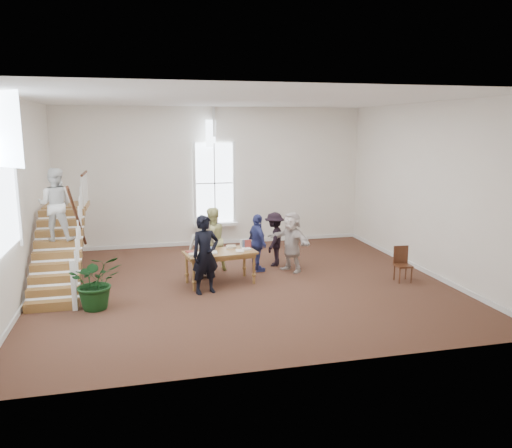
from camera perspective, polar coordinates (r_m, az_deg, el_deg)
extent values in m
plane|color=#49291D|center=(12.56, -1.54, -6.86)|extent=(10.00, 10.00, 0.00)
plane|color=silver|center=(16.46, -4.80, 5.39)|extent=(10.00, 0.00, 10.00)
plane|color=silver|center=(7.77, 5.16, -0.96)|extent=(10.00, 0.00, 10.00)
plane|color=silver|center=(12.09, -25.51, 2.31)|extent=(0.00, 9.00, 9.00)
plane|color=silver|center=(13.95, 18.99, 3.81)|extent=(0.00, 9.00, 9.00)
plane|color=white|center=(11.97, -1.66, 14.10)|extent=(10.00, 10.00, 0.00)
cube|color=white|center=(16.51, -4.62, -0.03)|extent=(1.45, 0.28, 0.10)
plane|color=white|center=(16.42, -4.76, 4.68)|extent=(2.60, 0.00, 2.60)
plane|color=white|center=(16.32, -4.85, 10.27)|extent=(0.60, 0.60, 0.85)
plane|color=white|center=(10.58, -27.00, 3.00)|extent=(0.00, 2.40, 2.40)
cube|color=white|center=(16.79, -4.66, -2.08)|extent=(10.00, 0.04, 0.12)
imported|color=pink|center=(16.44, -4.61, 0.63)|extent=(0.17, 0.17, 0.30)
cube|color=brown|center=(11.69, -22.29, -8.57)|extent=(1.10, 0.30, 0.20)
cube|color=brown|center=(11.91, -22.14, -7.19)|extent=(1.10, 0.30, 0.20)
cube|color=brown|center=(12.14, -22.00, -5.86)|extent=(1.10, 0.30, 0.20)
cube|color=brown|center=(12.37, -21.87, -4.57)|extent=(1.10, 0.30, 0.20)
cube|color=brown|center=(12.61, -21.74, -3.34)|extent=(1.10, 0.30, 0.20)
cube|color=brown|center=(12.85, -21.61, -2.15)|extent=(1.10, 0.30, 0.20)
cube|color=brown|center=(13.10, -21.49, -1.00)|extent=(1.10, 0.30, 0.20)
cube|color=brown|center=(13.35, -21.38, 0.10)|extent=(1.10, 0.30, 0.20)
cube|color=brown|center=(13.61, -21.27, 1.16)|extent=(1.10, 0.30, 0.20)
cube|color=brown|center=(14.49, -20.81, 1.91)|extent=(1.10, 1.20, 0.12)
cube|color=white|center=(11.34, -20.11, -6.62)|extent=(0.10, 0.10, 1.10)
cylinder|color=#361C0E|center=(12.37, -19.73, 0.57)|extent=(0.07, 2.74, 1.86)
imported|color=silver|center=(12.68, -21.92, 2.09)|extent=(0.94, 0.79, 1.72)
cube|color=brown|center=(12.43, -4.13, -3.27)|extent=(1.86, 1.13, 0.05)
cube|color=brown|center=(12.45, -4.13, -3.61)|extent=(1.72, 0.99, 0.10)
cylinder|color=brown|center=(12.02, -7.12, -5.87)|extent=(0.07, 0.07, 0.77)
cylinder|color=brown|center=(12.49, -0.24, -5.14)|extent=(0.07, 0.07, 0.77)
cylinder|color=brown|center=(12.65, -7.92, -5.04)|extent=(0.07, 0.07, 0.77)
cylinder|color=brown|center=(13.09, -1.34, -4.38)|extent=(0.07, 0.07, 0.77)
cube|color=silver|center=(12.14, -6.61, -3.42)|extent=(0.24, 0.29, 0.05)
cube|color=beige|center=(12.09, -7.15, -3.50)|extent=(0.22, 0.23, 0.05)
cube|color=tan|center=(12.81, -2.81, -2.60)|extent=(0.24, 0.25, 0.05)
cube|color=silver|center=(12.30, -5.47, -3.26)|extent=(0.18, 0.29, 0.03)
cube|color=#4C5972|center=(12.65, -5.11, -2.80)|extent=(0.18, 0.24, 0.05)
cube|color=maroon|center=(12.38, -7.45, -3.21)|extent=(0.25, 0.32, 0.03)
cube|color=white|center=(12.59, -1.12, -2.85)|extent=(0.23, 0.22, 0.04)
cube|color=#BFB299|center=(12.07, -5.45, -3.48)|extent=(0.17, 0.27, 0.06)
cube|color=silver|center=(12.32, -4.82, -3.24)|extent=(0.17, 0.31, 0.02)
cube|color=beige|center=(12.82, -3.04, -2.62)|extent=(0.19, 0.29, 0.04)
cube|color=tan|center=(12.45, -6.02, -3.04)|extent=(0.22, 0.24, 0.05)
cube|color=silver|center=(12.41, -1.86, -3.09)|extent=(0.23, 0.30, 0.03)
imported|color=black|center=(11.71, -5.81, -3.50)|extent=(0.78, 0.63, 1.86)
imported|color=beige|center=(12.96, -6.09, -2.62)|extent=(0.85, 0.61, 1.63)
imported|color=#D4D284|center=(13.46, -5.10, -1.81)|extent=(1.04, 0.94, 1.75)
imported|color=navy|center=(13.45, 0.17, -2.18)|extent=(0.58, 0.98, 1.57)
imported|color=black|center=(14.03, 2.12, -1.73)|extent=(0.95, 1.13, 1.52)
imported|color=beige|center=(13.49, 4.09, -2.02)|extent=(1.14, 1.56, 1.64)
imported|color=#103413|center=(11.28, -17.80, -6.29)|extent=(1.20, 1.08, 1.20)
cube|color=#361C0E|center=(13.17, 16.48, -4.59)|extent=(0.41, 0.41, 0.05)
cube|color=#361C0E|center=(13.26, 16.21, -3.36)|extent=(0.39, 0.06, 0.46)
cylinder|color=#361C0E|center=(13.03, 16.10, -5.71)|extent=(0.04, 0.04, 0.40)
cylinder|color=#361C0E|center=(13.16, 17.34, -5.61)|extent=(0.04, 0.04, 0.40)
cylinder|color=#361C0E|center=(13.30, 15.53, -5.34)|extent=(0.04, 0.04, 0.40)
cylinder|color=#361C0E|center=(13.43, 16.74, -5.24)|extent=(0.04, 0.04, 0.40)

